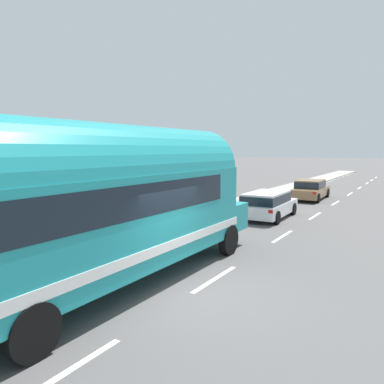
# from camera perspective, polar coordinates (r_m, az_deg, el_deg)

# --- Properties ---
(ground_plane) EXTENTS (300.00, 300.00, 0.00)m
(ground_plane) POSITION_cam_1_polar(r_m,az_deg,el_deg) (9.45, 0.21, -15.14)
(ground_plane) COLOR #565454
(lane_markings) EXTENTS (3.94, 80.00, 0.01)m
(lane_markings) POSITION_cam_1_polar(r_m,az_deg,el_deg) (21.99, 11.84, -2.72)
(lane_markings) COLOR silver
(lane_markings) RESTS_ON ground
(sidewalk_slab) EXTENTS (2.53, 90.00, 0.15)m
(sidewalk_slab) POSITION_cam_1_polar(r_m,az_deg,el_deg) (20.27, 2.61, -3.17)
(sidewalk_slab) COLOR #9E9B93
(sidewalk_slab) RESTS_ON ground
(painted_bus) EXTENTS (2.61, 11.90, 4.12)m
(painted_bus) POSITION_cam_1_polar(r_m,az_deg,el_deg) (9.12, -13.99, -1.13)
(painted_bus) COLOR teal
(painted_bus) RESTS_ON ground
(car_lead) EXTENTS (2.01, 4.44, 1.37)m
(car_lead) POSITION_cam_1_polar(r_m,az_deg,el_deg) (19.21, 11.54, -1.67)
(car_lead) COLOR white
(car_lead) RESTS_ON ground
(car_second) EXTENTS (2.01, 4.86, 1.37)m
(car_second) POSITION_cam_1_polar(r_m,az_deg,el_deg) (27.40, 17.67, 0.48)
(car_second) COLOR olive
(car_second) RESTS_ON ground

